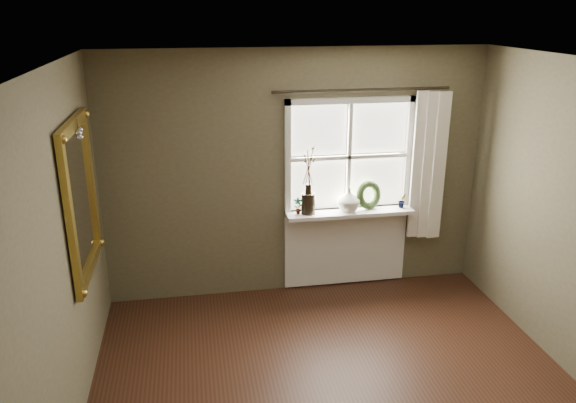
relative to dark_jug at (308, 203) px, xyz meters
The scene contains 14 objects.
ceiling 2.64m from the dark_jug, 92.69° to the right, with size 4.50×4.50×0.00m, color silver.
wall_back 0.34m from the dark_jug, 118.95° to the left, with size 4.00×0.10×2.60m, color brown.
wall_left 3.03m from the dark_jug, 135.40° to the right, with size 0.10×4.50×2.60m, color brown.
window_frame 0.65m from the dark_jug, 13.57° to the left, with size 1.36×0.06×1.24m.
window_sill 0.47m from the dark_jug, ahead, with size 1.36×0.26×0.04m, color white.
window_apron 0.74m from the dark_jug, 13.72° to the left, with size 1.36×0.04×0.88m, color white.
dark_jug is the anchor object (origin of this frame).
cream_vase 0.43m from the dark_jug, ahead, with size 0.24×0.24×0.25m, color beige.
wreath 0.67m from the dark_jug, ahead, with size 0.31×0.31×0.08m, color #2D411D.
potted_plant_left 0.11m from the dark_jug, behind, with size 0.09×0.06×0.18m, color #2D411D.
potted_plant_right 1.03m from the dark_jug, ahead, with size 0.09×0.07×0.16m, color #2D411D.
curtain 1.33m from the dark_jug, ahead, with size 0.36×0.12×1.59m, color silver.
curtain_rod 1.28m from the dark_jug, ahead, with size 0.03×0.03×1.84m, color black.
gilt_mirror 2.30m from the dark_jug, 156.47° to the right, with size 0.10×1.08×1.29m.
Camera 1 is at (-1.07, -3.26, 2.98)m, focal length 35.00 mm.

